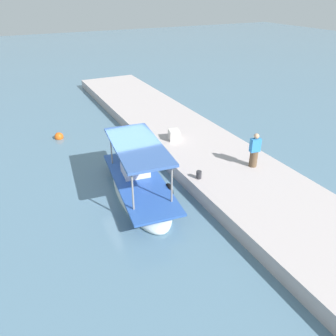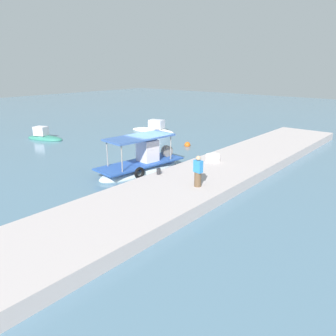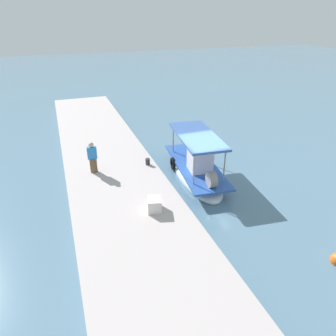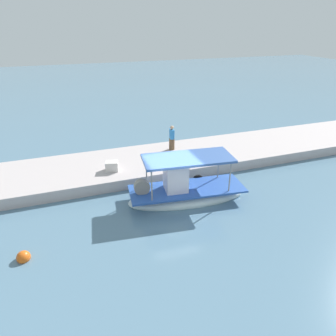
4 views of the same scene
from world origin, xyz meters
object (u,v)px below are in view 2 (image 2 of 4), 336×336
main_fishing_boat (142,165)px  moored_boat_near (44,137)px  fisherman_near_bollard (198,173)px  mooring_bollard (159,171)px  moored_boat_mid (153,130)px  marker_buoy (187,145)px  cargo_crate (213,158)px

main_fishing_boat → moored_boat_near: main_fishing_boat is taller
fisherman_near_bollard → mooring_bollard: bearing=87.0°
moored_boat_mid → mooring_bollard: bearing=-136.2°
fisherman_near_bollard → moored_boat_mid: 18.48m
mooring_bollard → marker_buoy: mooring_bollard is taller
main_fishing_boat → moored_boat_near: bearing=85.3°
mooring_bollard → main_fishing_boat: bearing=66.4°
mooring_bollard → cargo_crate: 4.38m
fisherman_near_bollard → mooring_bollard: fisherman_near_bollard is taller
cargo_crate → moored_boat_near: bearing=96.6°
fisherman_near_bollard → marker_buoy: size_ratio=3.09×
main_fishing_boat → marker_buoy: bearing=15.2°
moored_boat_near → moored_boat_mid: 10.90m
mooring_bollard → moored_boat_near: bearing=82.4°
moored_boat_near → moored_boat_mid: moored_boat_mid is taller
cargo_crate → moored_boat_near: 17.72m
cargo_crate → moored_boat_near: (-2.03, 17.59, -0.72)m
main_fishing_boat → mooring_bollard: 2.69m
main_fishing_boat → cargo_crate: main_fishing_boat is taller
main_fishing_boat → marker_buoy: (7.77, 2.11, -0.35)m
fisherman_near_bollard → moored_boat_near: size_ratio=0.40×
moored_boat_near → mooring_bollard: bearing=-97.6°
cargo_crate → marker_buoy: size_ratio=1.33×
mooring_bollard → cargo_crate: size_ratio=0.50×
cargo_crate → moored_boat_mid: moored_boat_mid is taller
moored_boat_mid → cargo_crate: bearing=-121.3°
moored_boat_near → moored_boat_mid: size_ratio=0.79×
fisherman_near_bollard → mooring_bollard: (0.15, 2.89, -0.58)m
moored_boat_near → moored_boat_mid: (9.47, -5.38, 0.02)m
cargo_crate → moored_boat_near: size_ratio=0.17×
main_fishing_boat → mooring_bollard: bearing=-113.6°
marker_buoy → moored_boat_mid: (2.87, 6.68, 0.12)m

